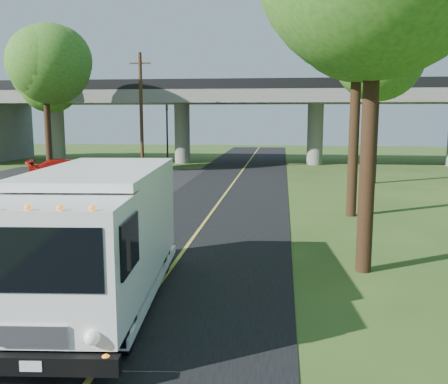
% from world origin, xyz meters
% --- Properties ---
extents(ground, '(120.00, 120.00, 0.00)m').
position_xyz_m(ground, '(0.00, 0.00, 0.00)').
color(ground, '#334F1C').
rests_on(ground, ground).
extents(road, '(7.00, 90.00, 0.02)m').
position_xyz_m(road, '(0.00, 10.00, 0.01)').
color(road, black).
rests_on(road, ground).
extents(parking_lot, '(16.00, 18.00, 0.01)m').
position_xyz_m(parking_lot, '(-11.00, 18.00, 0.01)').
color(parking_lot, black).
rests_on(parking_lot, ground).
extents(lane_line, '(0.12, 90.00, 0.01)m').
position_xyz_m(lane_line, '(0.00, 10.00, 0.03)').
color(lane_line, gold).
rests_on(lane_line, road).
extents(overpass, '(54.00, 10.00, 7.30)m').
position_xyz_m(overpass, '(0.00, 32.00, 4.56)').
color(overpass, slate).
rests_on(overpass, ground).
extents(traffic_signal, '(0.18, 0.22, 5.20)m').
position_xyz_m(traffic_signal, '(-6.00, 26.00, 3.20)').
color(traffic_signal, black).
rests_on(traffic_signal, ground).
extents(utility_pole, '(1.60, 0.26, 9.00)m').
position_xyz_m(utility_pole, '(-7.50, 24.00, 4.59)').
color(utility_pole, '#472D19').
rests_on(utility_pole, ground).
extents(tree_right_far, '(5.77, 5.67, 10.99)m').
position_xyz_m(tree_right_far, '(9.21, 19.84, 8.30)').
color(tree_right_far, '#382314').
rests_on(tree_right_far, ground).
extents(tree_left_lot, '(5.60, 5.50, 10.50)m').
position_xyz_m(tree_left_lot, '(-13.79, 21.84, 7.90)').
color(tree_left_lot, '#382314').
rests_on(tree_left_lot, ground).
extents(tree_left_far, '(5.26, 5.16, 9.89)m').
position_xyz_m(tree_left_far, '(-16.79, 27.84, 7.45)').
color(tree_left_far, '#382314').
rests_on(tree_left_far, ground).
extents(step_van, '(3.40, 7.74, 3.16)m').
position_xyz_m(step_van, '(-1.10, -2.34, 1.72)').
color(step_van, white).
rests_on(step_van, ground).
extents(red_sedan, '(5.64, 3.74, 1.52)m').
position_xyz_m(red_sedan, '(-10.89, 18.38, 0.76)').
color(red_sedan, '#AF110A').
rests_on(red_sedan, ground).
extents(pedestrian, '(0.68, 0.46, 1.81)m').
position_xyz_m(pedestrian, '(-6.28, 7.49, 0.90)').
color(pedestrian, gray).
rests_on(pedestrian, ground).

